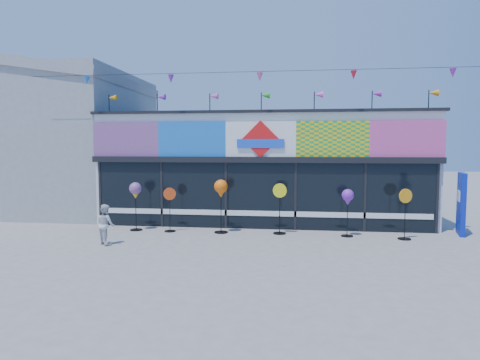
% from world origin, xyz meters
% --- Properties ---
extents(ground, '(80.00, 80.00, 0.00)m').
position_xyz_m(ground, '(0.00, 0.00, 0.00)').
color(ground, gray).
rests_on(ground, ground).
extents(kite_shop, '(16.00, 5.70, 5.31)m').
position_xyz_m(kite_shop, '(0.00, 5.94, 2.05)').
color(kite_shop, white).
rests_on(kite_shop, ground).
extents(neighbour_building, '(8.18, 7.20, 6.87)m').
position_xyz_m(neighbour_building, '(-10.00, 7.00, 3.20)').
color(neighbour_building, '#999B9E').
rests_on(neighbour_building, ground).
extents(blue_sign, '(0.36, 1.01, 2.01)m').
position_xyz_m(blue_sign, '(6.51, 3.30, 1.01)').
color(blue_sign, '#0B20A9').
rests_on(blue_sign, ground).
extents(spinner_0, '(0.42, 0.42, 1.64)m').
position_xyz_m(spinner_0, '(-4.18, 2.64, 1.31)').
color(spinner_0, black).
rests_on(spinner_0, ground).
extents(spinner_1, '(0.39, 0.38, 1.48)m').
position_xyz_m(spinner_1, '(-2.97, 2.58, 0.78)').
color(spinner_1, black).
rests_on(spinner_1, ground).
extents(spinner_2, '(0.45, 0.45, 1.77)m').
position_xyz_m(spinner_2, '(-1.24, 2.60, 1.41)').
color(spinner_2, black).
rests_on(spinner_2, ground).
extents(spinner_3, '(0.46, 0.42, 1.66)m').
position_xyz_m(spinner_3, '(0.69, 2.67, 0.88)').
color(spinner_3, black).
rests_on(spinner_3, ground).
extents(spinner_4, '(0.38, 0.38, 1.51)m').
position_xyz_m(spinner_4, '(2.84, 2.54, 1.21)').
color(spinner_4, black).
rests_on(spinner_4, ground).
extents(spinner_5, '(0.42, 0.40, 1.56)m').
position_xyz_m(spinner_5, '(4.53, 2.32, 0.83)').
color(spinner_5, black).
rests_on(spinner_5, ground).
extents(child, '(0.65, 0.62, 1.18)m').
position_xyz_m(child, '(-4.29, 0.52, 0.59)').
color(child, silver).
rests_on(child, ground).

